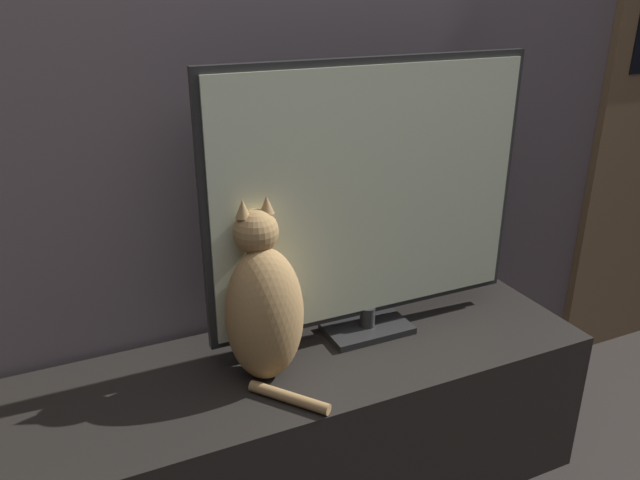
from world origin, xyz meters
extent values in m
cube|color=#564C51|center=(0.00, 1.22, 1.30)|extent=(4.80, 0.05, 2.60)
cube|color=black|center=(0.00, 0.93, 0.23)|extent=(1.58, 0.49, 0.46)
cube|color=black|center=(0.22, 0.99, 0.47)|extent=(0.25, 0.15, 0.02)
cylinder|color=black|center=(0.22, 0.99, 0.51)|extent=(0.04, 0.04, 0.06)
cube|color=black|center=(0.22, 1.00, 0.88)|extent=(0.92, 0.02, 0.71)
cube|color=beige|center=(0.22, 0.99, 0.88)|extent=(0.89, 0.01, 0.68)
ellipsoid|color=#997547|center=(-0.12, 0.91, 0.64)|extent=(0.21, 0.19, 0.36)
ellipsoid|color=silver|center=(-0.13, 0.97, 0.62)|extent=(0.11, 0.07, 0.20)
sphere|color=#997547|center=(-0.13, 0.94, 0.85)|extent=(0.12, 0.12, 0.11)
cone|color=#997547|center=(-0.16, 0.94, 0.91)|extent=(0.04, 0.04, 0.04)
cone|color=#997547|center=(-0.10, 0.94, 0.91)|extent=(0.04, 0.04, 0.04)
cylinder|color=#997547|center=(-0.11, 0.78, 0.47)|extent=(0.16, 0.19, 0.03)
camera|label=1|loc=(-0.57, -0.38, 1.40)|focal=35.00mm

